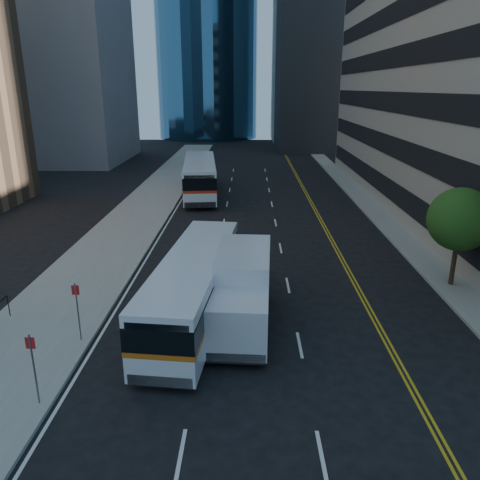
% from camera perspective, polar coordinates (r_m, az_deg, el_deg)
% --- Properties ---
extents(ground, '(160.00, 160.00, 0.00)m').
position_cam_1_polar(ground, '(17.83, 6.31, -15.86)').
color(ground, black).
rests_on(ground, ground).
extents(sidewalk_west, '(5.00, 90.00, 0.15)m').
position_cam_1_polar(sidewalk_west, '(41.88, -11.28, 4.14)').
color(sidewalk_west, gray).
rests_on(sidewalk_west, ground).
extents(sidewalk_east, '(2.00, 90.00, 0.15)m').
position_cam_1_polar(sidewalk_east, '(42.28, 15.58, 3.96)').
color(sidewalk_east, gray).
rests_on(sidewalk_east, ground).
extents(midrise_west, '(18.00, 18.00, 35.00)m').
position_cam_1_polar(midrise_west, '(72.14, -22.27, 22.90)').
color(midrise_west, gray).
rests_on(midrise_west, ground).
extents(street_tree, '(3.20, 3.20, 5.10)m').
position_cam_1_polar(street_tree, '(25.86, 25.26, 2.27)').
color(street_tree, '#332114').
rests_on(street_tree, sidewalk_east).
extents(bus_front, '(3.59, 11.56, 2.93)m').
position_cam_1_polar(bus_front, '(20.90, -5.62, -5.48)').
color(bus_front, silver).
rests_on(bus_front, ground).
extents(bus_rear, '(4.08, 13.27, 3.37)m').
position_cam_1_polar(bus_rear, '(45.32, -4.90, 7.76)').
color(bus_rear, white).
rests_on(bus_rear, ground).
extents(box_truck, '(2.63, 6.78, 3.19)m').
position_cam_1_polar(box_truck, '(20.03, 0.25, -6.19)').
color(box_truck, silver).
rests_on(box_truck, ground).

